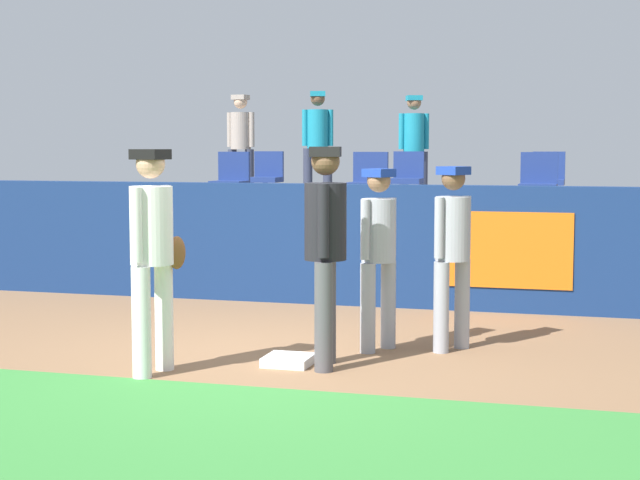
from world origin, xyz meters
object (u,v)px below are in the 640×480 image
object	(u,v)px
player_runner_visitor	(379,246)
seat_front_center	(369,180)
spectator_casual	(241,140)
seat_back_right	(548,177)
seat_back_left	(267,175)
player_umpire	(325,240)
spectator_hooded	(318,139)
spectator_capped	(414,142)
player_fielder_home	(153,245)
seat_back_center	(407,176)
player_coach_visitor	(453,244)
first_base	(289,360)
seat_front_right	(538,181)
seat_front_left	(231,178)

from	to	relation	value
player_runner_visitor	seat_front_center	world-z (taller)	seat_front_center
spectator_casual	seat_back_right	bearing A→B (deg)	175.51
seat_back_left	player_umpire	bearing A→B (deg)	-67.12
spectator_hooded	spectator_capped	bearing A→B (deg)	155.85
player_fielder_home	seat_back_center	world-z (taller)	player_fielder_home
player_coach_visitor	spectator_capped	distance (m)	6.41
player_coach_visitor	spectator_casual	size ratio (longest dim) A/B	0.97
first_base	spectator_casual	world-z (taller)	spectator_casual
seat_back_left	seat_back_center	xyz separation A→B (m)	(2.23, -0.00, -0.00)
player_fielder_home	seat_back_right	world-z (taller)	player_fielder_home
player_umpire	spectator_capped	size ratio (longest dim) A/B	1.11
player_runner_visitor	spectator_hooded	world-z (taller)	spectator_hooded
seat_back_left	spectator_casual	xyz separation A→B (m)	(-0.76, 0.88, 0.55)
spectator_hooded	spectator_capped	xyz separation A→B (m)	(1.61, -0.21, -0.06)
player_coach_visitor	spectator_capped	size ratio (longest dim) A/B	1.01
spectator_hooded	spectator_capped	size ratio (longest dim) A/B	1.06
spectator_casual	player_runner_visitor	bearing A→B (deg)	125.23
player_fielder_home	first_base	bearing A→B (deg)	130.95
player_runner_visitor	seat_back_right	size ratio (longest dim) A/B	2.01
player_coach_visitor	player_umpire	xyz separation A→B (m)	(-0.94, -1.01, 0.10)
spectator_capped	spectator_casual	bearing A→B (deg)	-27.58
seat_front_right	seat_back_left	distance (m)	4.63
player_umpire	seat_back_center	world-z (taller)	player_umpire
seat_back_left	spectator_capped	size ratio (longest dim) A/B	0.49
player_umpire	spectator_casual	size ratio (longest dim) A/B	1.07
spectator_capped	spectator_casual	xyz separation A→B (m)	(-2.98, 0.33, 0.04)
first_base	spectator_hooded	world-z (taller)	spectator_hooded
first_base	seat_front_right	distance (m)	5.33
seat_front_center	spectator_casual	world-z (taller)	spectator_casual
seat_front_center	spectator_casual	bearing A→B (deg)	136.29
spectator_casual	seat_front_right	bearing A→B (deg)	157.31
player_fielder_home	player_coach_visitor	xyz separation A→B (m)	(2.25, 1.63, -0.09)
seat_front_right	spectator_capped	size ratio (longest dim) A/B	0.49
seat_front_right	spectator_capped	xyz separation A→B (m)	(-2.04, 2.35, 0.51)
seat_back_left	seat_back_right	distance (m)	4.30
player_umpire	seat_front_center	distance (m)	4.88
player_coach_visitor	seat_front_left	bearing A→B (deg)	-105.48
seat_back_left	seat_back_right	xyz separation A→B (m)	(4.30, -0.00, -0.00)
spectator_casual	seat_back_left	bearing A→B (deg)	135.91
first_base	seat_back_right	world-z (taller)	seat_back_right
player_coach_visitor	seat_back_center	xyz separation A→B (m)	(-1.49, 5.60, 0.47)
player_runner_visitor	seat_back_right	world-z (taller)	seat_back_right
seat_front_right	seat_front_left	bearing A→B (deg)	-180.00
player_fielder_home	seat_front_right	size ratio (longest dim) A/B	2.22
seat_back_left	seat_front_center	world-z (taller)	same
seat_front_left	player_runner_visitor	bearing A→B (deg)	-53.33
player_coach_visitor	spectator_casual	distance (m)	7.95
first_base	seat_front_center	world-z (taller)	seat_front_center
player_umpire	seat_front_left	size ratio (longest dim) A/B	2.25
seat_back_left	spectator_hooded	world-z (taller)	spectator_hooded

